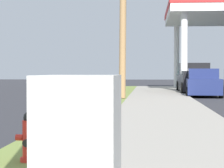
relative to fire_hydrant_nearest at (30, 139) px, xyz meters
name	(u,v)px	position (x,y,z in m)	size (l,w,h in m)	color
fire_hydrant_nearest	(30,139)	(0.00, 0.00, 0.00)	(0.42, 0.37, 0.74)	red
fire_hydrant_second	(92,101)	(-0.15, 8.77, 0.00)	(0.42, 0.38, 0.74)	red
fire_hydrant_third	(113,92)	(-0.04, 16.04, 0.00)	(0.42, 0.37, 0.74)	red
utility_pole_midground	(123,7)	(0.43, 16.37, 4.11)	(0.38, 1.46, 8.70)	#937047
car_navy_by_near_pump	(203,84)	(4.72, 20.49, 0.28)	(2.12, 4.58, 1.57)	navy
car_teal_by_far_pump	(199,80)	(5.61, 30.99, 0.28)	(2.16, 4.59, 1.57)	#197075
truck_black_at_forecourt	(195,79)	(4.65, 24.07, 0.47)	(2.15, 5.41, 1.97)	black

